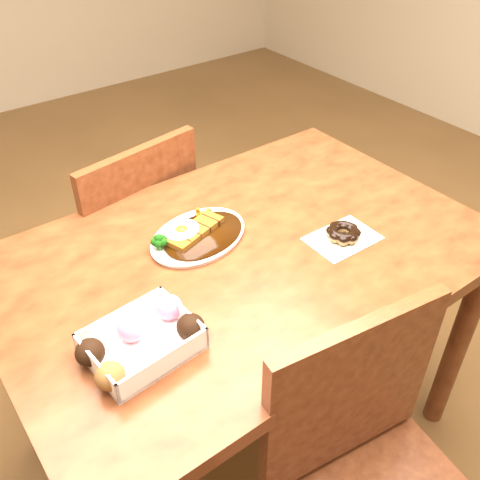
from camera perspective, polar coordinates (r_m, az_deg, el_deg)
ground at (r=1.87m, az=0.40°, el=-19.39°), size 6.00×6.00×0.00m
table at (r=1.37m, az=0.52°, el=-4.33°), size 1.20×0.80×0.75m
chair_far at (r=1.81m, az=-11.95°, el=-0.31°), size 0.48×0.48×0.87m
katsu_curry_plate at (r=1.34m, az=-4.70°, el=0.58°), size 0.30×0.25×0.05m
donut_box at (r=1.07m, az=-10.43°, el=-10.49°), size 0.24×0.18×0.06m
pon_de_ring at (r=1.36m, az=10.95°, el=0.72°), size 0.18×0.13×0.03m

